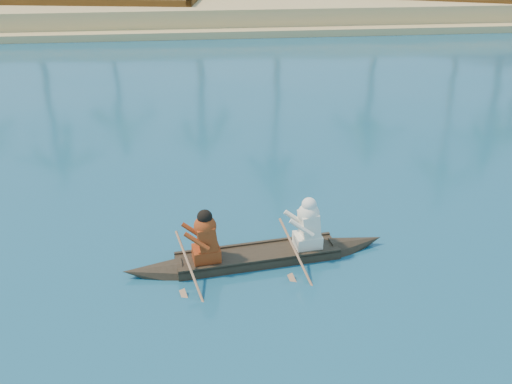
{
  "coord_description": "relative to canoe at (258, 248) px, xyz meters",
  "views": [
    {
      "loc": [
        -0.11,
        -8.22,
        6.4
      ],
      "look_at": [
        0.99,
        2.55,
        0.88
      ],
      "focal_mm": 40.0,
      "sensor_mm": 36.0,
      "label": 1
    }
  ],
  "objects": [
    {
      "name": "barge_right",
      "position": [
        14.45,
        25.21,
        0.47
      ],
      "size": [
        13.56,
        8.46,
        2.15
      ],
      "rotation": [
        0.0,
        0.0,
        -0.35
      ],
      "color": "brown",
      "rests_on": "ground"
    },
    {
      "name": "canoe",
      "position": [
        0.0,
        0.0,
        0.0
      ],
      "size": [
        5.36,
        1.43,
        1.46
      ],
      "rotation": [
        0.0,
        0.0,
        0.14
      ],
      "color": "#33271B",
      "rests_on": "ground"
    },
    {
      "name": "barge_mid",
      "position": [
        -6.69,
        25.73,
        0.4
      ],
      "size": [
        12.12,
        5.69,
        1.94
      ],
      "rotation": [
        0.0,
        0.0,
        -0.16
      ],
      "color": "brown",
      "rests_on": "ground"
    },
    {
      "name": "ground",
      "position": [
        -0.9,
        -1.27,
        -0.28
      ],
      "size": [
        160.0,
        160.0,
        0.0
      ],
      "primitive_type": "plane",
      "color": "navy",
      "rests_on": "ground"
    }
  ]
}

